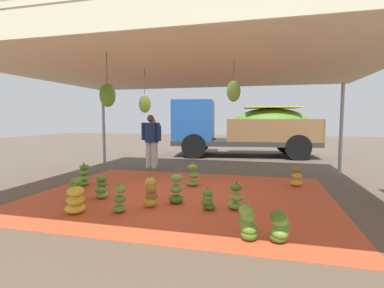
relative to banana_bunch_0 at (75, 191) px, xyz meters
The scene contains 19 objects.
ground_plane 4.41m from the banana_bunch_0, 65.27° to the left, with size 40.00×40.00×0.00m, color brown.
tarp_orange 2.11m from the banana_bunch_0, 28.55° to the left, with size 6.08×4.82×0.01m, color #D1512D.
tent_canopy 3.13m from the banana_bunch_0, 26.09° to the left, with size 8.00×7.00×2.68m.
banana_bunch_0 is the anchor object (origin of this frame).
banana_bunch_1 1.53m from the banana_bunch_0, ahead, with size 0.33×0.33×0.57m.
banana_bunch_2 0.50m from the banana_bunch_0, 45.53° to the left, with size 0.35×0.36×0.53m.
banana_bunch_3 3.84m from the banana_bunch_0, 14.31° to the right, with size 0.34×0.33×0.47m.
banana_bunch_4 0.73m from the banana_bunch_0, 53.73° to the right, with size 0.44×0.43×0.50m.
banana_bunch_5 3.46m from the banana_bunch_0, 16.45° to the right, with size 0.34×0.32×0.52m.
banana_bunch_6 2.63m from the banana_bunch_0, 44.22° to the left, with size 0.38×0.40×0.58m.
banana_bunch_7 3.06m from the banana_bunch_0, ahead, with size 0.38×0.37×0.52m.
banana_bunch_8 4.93m from the banana_bunch_0, 29.95° to the left, with size 0.31×0.32×0.52m.
banana_bunch_9 2.57m from the banana_bunch_0, ahead, with size 0.31×0.30×0.42m.
banana_bunch_10 1.43m from the banana_bunch_0, 118.40° to the left, with size 0.34×0.35×0.56m.
banana_bunch_11 1.19m from the banana_bunch_0, 17.54° to the right, with size 0.33×0.33×0.53m.
banana_bunch_12 1.95m from the banana_bunch_0, 12.02° to the left, with size 0.40×0.40×0.60m.
cargo_truck_main 8.35m from the banana_bunch_0, 72.16° to the left, with size 6.23×3.00×2.40m.
worker_0 4.10m from the banana_bunch_0, 91.16° to the left, with size 0.64×0.39×1.74m.
worker_1 4.52m from the banana_bunch_0, 92.29° to the left, with size 0.60×0.36×1.63m.
Camera 1 is at (1.66, -5.73, 1.61)m, focal length 26.94 mm.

